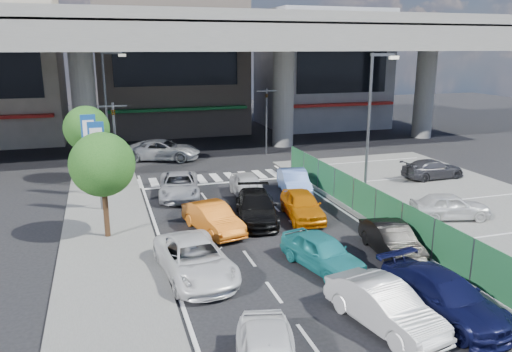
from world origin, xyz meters
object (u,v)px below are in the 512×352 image
object	(u,v)px
traffic_light_right	(267,105)
signboard_near	(98,154)
taxi_orange_right	(302,205)
parked_sedan_dgrey	(433,169)
traffic_cone	(372,210)
sedan_white_mid_left	(195,259)
tree_near	(102,165)
tree_far	(87,129)
taxi_teal_mid	(322,252)
minivan_navy_back	(444,296)
sedan_white_front_mid	(248,186)
kei_truck_front_right	(294,182)
signboard_far	(90,144)
traffic_light_left	(114,124)
wagon_silver_front_left	(179,185)
parked_sedan_white	(450,206)
sedan_black_mid	(256,207)
hatch_black_mid_right	(392,240)
street_lamp_right	(372,114)
street_lamp_left	(108,100)
crossing_wagon_silver	(163,150)
taxi_orange_left	(213,218)
hatch_white_back_mid	(384,306)

from	to	relation	value
traffic_light_right	signboard_near	xyz separation A→B (m)	(-12.70, -11.01, -0.87)
signboard_near	taxi_orange_right	size ratio (longest dim) A/B	1.16
parked_sedan_dgrey	traffic_cone	xyz separation A→B (m)	(-7.71, -5.64, -0.23)
traffic_cone	sedan_white_mid_left	bearing A→B (deg)	-158.52
tree_near	tree_far	world-z (taller)	same
taxi_teal_mid	taxi_orange_right	size ratio (longest dim) A/B	0.98
minivan_navy_back	sedan_white_front_mid	world-z (taller)	minivan_navy_back
minivan_navy_back	kei_truck_front_right	world-z (taller)	minivan_navy_back
taxi_orange_right	minivan_navy_back	bearing A→B (deg)	-78.31
signboard_far	tree_near	bearing A→B (deg)	-85.10
traffic_light_right	tree_near	size ratio (longest dim) A/B	1.08
traffic_light_left	tree_far	world-z (taller)	traffic_light_left
kei_truck_front_right	wagon_silver_front_left	bearing A→B (deg)	-179.86
signboard_near	parked_sedan_white	size ratio (longest dim) A/B	1.23
taxi_orange_right	parked_sedan_white	bearing A→B (deg)	-11.25
minivan_navy_back	parked_sedan_white	size ratio (longest dim) A/B	1.24
tree_far	parked_sedan_dgrey	world-z (taller)	tree_far
sedan_black_mid	traffic_light_right	bearing A→B (deg)	82.91
tree_far	traffic_cone	bearing A→B (deg)	-41.04
hatch_black_mid_right	taxi_orange_right	world-z (taller)	taxi_orange_right
street_lamp_right	minivan_navy_back	xyz separation A→B (m)	(-4.17, -12.06, -4.08)
street_lamp_left	traffic_cone	bearing A→B (deg)	-51.82
traffic_light_right	parked_sedan_white	world-z (taller)	traffic_light_right
taxi_teal_mid	street_lamp_left	bearing A→B (deg)	96.20
tree_near	taxi_orange_right	world-z (taller)	tree_near
taxi_teal_mid	crossing_wagon_silver	world-z (taller)	crossing_wagon_silver
crossing_wagon_silver	taxi_orange_left	bearing A→B (deg)	-157.82
taxi_teal_mid	minivan_navy_back	bearing A→B (deg)	-77.39
parked_sedan_dgrey	wagon_silver_front_left	bearing A→B (deg)	83.75
street_lamp_left	parked_sedan_dgrey	world-z (taller)	street_lamp_left
kei_truck_front_right	traffic_light_right	bearing A→B (deg)	91.03
taxi_teal_mid	sedan_black_mid	world-z (taller)	sedan_black_mid
signboard_far	minivan_navy_back	distance (m)	20.22
crossing_wagon_silver	traffic_cone	xyz separation A→B (m)	(8.18, -16.55, -0.32)
signboard_near	minivan_navy_back	size ratio (longest dim) A/B	0.99
street_lamp_left	taxi_teal_mid	size ratio (longest dim) A/B	2.02
traffic_light_left	kei_truck_front_right	world-z (taller)	traffic_light_left
street_lamp_left	taxi_teal_mid	bearing A→B (deg)	-70.01
signboard_far	tree_near	distance (m)	7.03
hatch_white_back_mid	taxi_teal_mid	bearing A→B (deg)	78.46
signboard_near	taxi_teal_mid	world-z (taller)	signboard_near
hatch_black_mid_right	kei_truck_front_right	distance (m)	9.60
street_lamp_left	signboard_far	size ratio (longest dim) A/B	1.70
parked_sedan_white	wagon_silver_front_left	bearing A→B (deg)	71.39
taxi_orange_left	traffic_cone	distance (m)	7.95
taxi_orange_left	traffic_cone	xyz separation A→B (m)	(7.92, -0.57, -0.23)
signboard_near	hatch_white_back_mid	distance (m)	16.38
street_lamp_right	signboard_far	size ratio (longest dim) A/B	1.70
kei_truck_front_right	tree_far	bearing A→B (deg)	162.12
sedan_white_front_mid	traffic_cone	bearing A→B (deg)	-44.83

